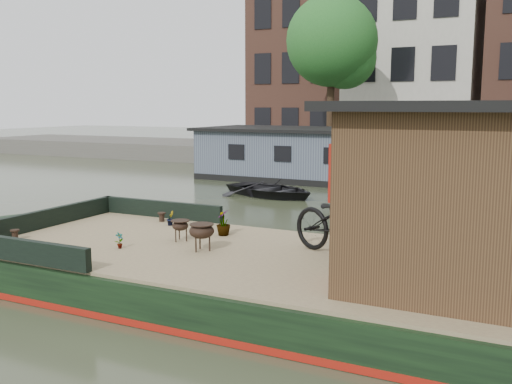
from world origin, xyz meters
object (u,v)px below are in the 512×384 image
at_px(bicycle, 345,223).
at_px(brazier_front, 180,231).
at_px(cabin, 494,194).
at_px(brazier_rear, 202,237).
at_px(dinghy, 271,186).

relative_size(bicycle, brazier_front, 5.62).
relative_size(cabin, brazier_rear, 8.84).
distance_m(brazier_rear, dinghy, 9.92).
bearing_deg(bicycle, brazier_rear, 129.68).
bearing_deg(cabin, brazier_front, 176.94).
height_order(brazier_front, brazier_rear, brazier_rear).
bearing_deg(brazier_rear, cabin, 1.89).
distance_m(cabin, bicycle, 2.29).
height_order(cabin, brazier_front, cabin).
bearing_deg(cabin, brazier_rear, -178.11).
relative_size(bicycle, dinghy, 0.62).
xyz_separation_m(bicycle, brazier_rear, (-2.24, -0.60, -0.33)).
xyz_separation_m(brazier_front, dinghy, (-2.36, 9.00, -0.49)).
distance_m(bicycle, brazier_front, 2.96).
bearing_deg(bicycle, cabin, -77.06).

